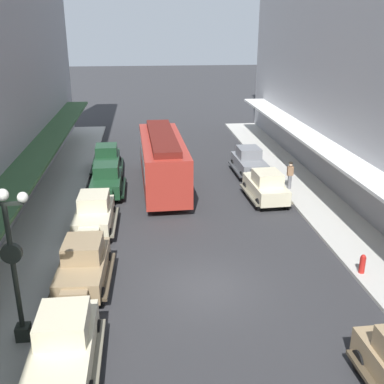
{
  "coord_description": "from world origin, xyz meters",
  "views": [
    {
      "loc": [
        -2.32,
        -15.39,
        9.75
      ],
      "look_at": [
        0.0,
        6.0,
        1.8
      ],
      "focal_mm": 42.89,
      "sensor_mm": 36.0,
      "label": 1
    }
  ],
  "objects_px": {
    "parked_car_6": "(83,264)",
    "pedestrian_2": "(290,175)",
    "parked_car_3": "(94,212)",
    "streetcar": "(163,159)",
    "parked_car_4": "(64,343)",
    "fire_hydrant": "(362,264)",
    "parked_car_0": "(266,185)",
    "lamp_post_with_clock": "(13,261)",
    "parked_car_1": "(107,159)",
    "parked_car_7": "(107,180)",
    "parked_car_2": "(249,161)"
  },
  "relations": [
    {
      "from": "parked_car_6",
      "to": "pedestrian_2",
      "type": "height_order",
      "value": "parked_car_6"
    },
    {
      "from": "parked_car_3",
      "to": "streetcar",
      "type": "height_order",
      "value": "streetcar"
    },
    {
      "from": "parked_car_6",
      "to": "parked_car_4",
      "type": "bearing_deg",
      "value": -90.41
    },
    {
      "from": "fire_hydrant",
      "to": "pedestrian_2",
      "type": "height_order",
      "value": "pedestrian_2"
    },
    {
      "from": "parked_car_0",
      "to": "parked_car_6",
      "type": "xyz_separation_m",
      "value": [
        -9.44,
        -8.21,
        0.0
      ]
    },
    {
      "from": "parked_car_6",
      "to": "lamp_post_with_clock",
      "type": "height_order",
      "value": "lamp_post_with_clock"
    },
    {
      "from": "parked_car_4",
      "to": "parked_car_0",
      "type": "bearing_deg",
      "value": 53.82
    },
    {
      "from": "parked_car_4",
      "to": "pedestrian_2",
      "type": "relative_size",
      "value": 2.55
    },
    {
      "from": "parked_car_1",
      "to": "parked_car_6",
      "type": "xyz_separation_m",
      "value": [
        0.06,
        -14.84,
        0.0
      ]
    },
    {
      "from": "parked_car_7",
      "to": "pedestrian_2",
      "type": "xyz_separation_m",
      "value": [
        11.12,
        -0.57,
        0.07
      ]
    },
    {
      "from": "parked_car_4",
      "to": "parked_car_7",
      "type": "relative_size",
      "value": 1.0
    },
    {
      "from": "parked_car_1",
      "to": "parked_car_4",
      "type": "height_order",
      "value": "same"
    },
    {
      "from": "parked_car_3",
      "to": "fire_hydrant",
      "type": "bearing_deg",
      "value": -26.87
    },
    {
      "from": "pedestrian_2",
      "to": "parked_car_3",
      "type": "bearing_deg",
      "value": -158.38
    },
    {
      "from": "parked_car_2",
      "to": "parked_car_6",
      "type": "bearing_deg",
      "value": -126.07
    },
    {
      "from": "parked_car_0",
      "to": "parked_car_4",
      "type": "xyz_separation_m",
      "value": [
        -9.48,
        -12.96,
        0.0
      ]
    },
    {
      "from": "parked_car_7",
      "to": "parked_car_4",
      "type": "bearing_deg",
      "value": -90.99
    },
    {
      "from": "lamp_post_with_clock",
      "to": "fire_hydrant",
      "type": "bearing_deg",
      "value": 12.49
    },
    {
      "from": "parked_car_6",
      "to": "lamp_post_with_clock",
      "type": "bearing_deg",
      "value": -115.14
    },
    {
      "from": "parked_car_6",
      "to": "streetcar",
      "type": "distance_m",
      "value": 11.71
    },
    {
      "from": "parked_car_1",
      "to": "parked_car_2",
      "type": "xyz_separation_m",
      "value": [
        9.66,
        -1.66,
        0.0
      ]
    },
    {
      "from": "pedestrian_2",
      "to": "parked_car_6",
      "type": "bearing_deg",
      "value": -139.48
    },
    {
      "from": "parked_car_1",
      "to": "parked_car_3",
      "type": "relative_size",
      "value": 1.0
    },
    {
      "from": "parked_car_3",
      "to": "parked_car_6",
      "type": "height_order",
      "value": "same"
    },
    {
      "from": "parked_car_3",
      "to": "streetcar",
      "type": "distance_m",
      "value": 7.03
    },
    {
      "from": "lamp_post_with_clock",
      "to": "parked_car_3",
      "type": "bearing_deg",
      "value": 79.92
    },
    {
      "from": "parked_car_2",
      "to": "parked_car_6",
      "type": "distance_m",
      "value": 16.31
    },
    {
      "from": "parked_car_1",
      "to": "parked_car_3",
      "type": "distance_m",
      "value": 9.66
    },
    {
      "from": "parked_car_0",
      "to": "parked_car_7",
      "type": "relative_size",
      "value": 1.01
    },
    {
      "from": "parked_car_0",
      "to": "fire_hydrant",
      "type": "bearing_deg",
      "value": -78.7
    },
    {
      "from": "parked_car_1",
      "to": "parked_car_6",
      "type": "bearing_deg",
      "value": -89.77
    },
    {
      "from": "parked_car_1",
      "to": "pedestrian_2",
      "type": "xyz_separation_m",
      "value": [
        11.41,
        -5.15,
        0.07
      ]
    },
    {
      "from": "parked_car_0",
      "to": "parked_car_2",
      "type": "bearing_deg",
      "value": 88.14
    },
    {
      "from": "parked_car_6",
      "to": "parked_car_3",
      "type": "bearing_deg",
      "value": 90.55
    },
    {
      "from": "parked_car_3",
      "to": "parked_car_1",
      "type": "bearing_deg",
      "value": 90.05
    },
    {
      "from": "parked_car_0",
      "to": "parked_car_2",
      "type": "xyz_separation_m",
      "value": [
        0.16,
        4.98,
        0.0
      ]
    },
    {
      "from": "parked_car_2",
      "to": "lamp_post_with_clock",
      "type": "distance_m",
      "value": 20.05
    },
    {
      "from": "parked_car_1",
      "to": "parked_car_6",
      "type": "height_order",
      "value": "same"
    },
    {
      "from": "parked_car_6",
      "to": "streetcar",
      "type": "relative_size",
      "value": 0.45
    },
    {
      "from": "parked_car_4",
      "to": "pedestrian_2",
      "type": "bearing_deg",
      "value": 51.77
    },
    {
      "from": "parked_car_0",
      "to": "parked_car_1",
      "type": "bearing_deg",
      "value": 145.07
    },
    {
      "from": "parked_car_2",
      "to": "fire_hydrant",
      "type": "xyz_separation_m",
      "value": [
        1.58,
        -13.7,
        -0.38
      ]
    },
    {
      "from": "fire_hydrant",
      "to": "pedestrian_2",
      "type": "xyz_separation_m",
      "value": [
        0.16,
        10.21,
        0.45
      ]
    },
    {
      "from": "parked_car_3",
      "to": "parked_car_7",
      "type": "xyz_separation_m",
      "value": [
        0.27,
        5.09,
        0.0
      ]
    },
    {
      "from": "lamp_post_with_clock",
      "to": "fire_hydrant",
      "type": "height_order",
      "value": "lamp_post_with_clock"
    },
    {
      "from": "parked_car_0",
      "to": "streetcar",
      "type": "bearing_deg",
      "value": 153.63
    },
    {
      "from": "lamp_post_with_clock",
      "to": "streetcar",
      "type": "bearing_deg",
      "value": 70.13
    },
    {
      "from": "parked_car_3",
      "to": "parked_car_7",
      "type": "relative_size",
      "value": 1.01
    },
    {
      "from": "parked_car_6",
      "to": "parked_car_7",
      "type": "bearing_deg",
      "value": 88.75
    },
    {
      "from": "parked_car_1",
      "to": "lamp_post_with_clock",
      "type": "height_order",
      "value": "lamp_post_with_clock"
    }
  ]
}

